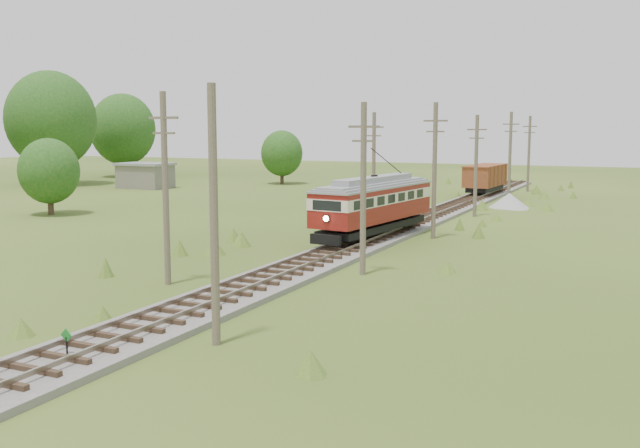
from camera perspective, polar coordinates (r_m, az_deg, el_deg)
The scene contains 19 objects.
ground at distance 23.22m, azimuth -21.83°, elevation -11.30°, with size 260.00×260.00×0.00m, color #2F4514.
railbed_main at distance 51.97m, azimuth 6.56°, elevation -0.25°, with size 3.60×96.00×0.57m.
switch_marker at distance 24.16m, azimuth -19.61°, elevation -8.89°, with size 0.45×0.06×1.08m.
streetcar at distance 46.32m, azimuth 4.35°, elevation 1.79°, with size 4.18×12.23×5.53m.
gondola at distance 78.63m, azimuth 13.09°, elevation 3.68°, with size 3.15×8.68×2.85m.
gravel_pile at distance 68.00m, azimuth 14.99°, elevation 1.78°, with size 3.76×3.99×1.37m.
utility_pole_r_1 at distance 24.00m, azimuth -8.48°, elevation 0.57°, with size 0.30×0.30×8.80m.
utility_pole_r_2 at distance 35.43m, azimuth 3.48°, elevation 2.96°, with size 1.60×0.30×8.60m.
utility_pole_r_3 at distance 47.74m, azimuth 9.15°, elevation 4.35°, with size 1.60×0.30×9.00m.
utility_pole_r_4 at distance 60.39m, azimuth 12.37°, elevation 4.66°, with size 1.60×0.30×8.40m.
utility_pole_r_5 at distance 73.03m, azimuth 14.95°, elevation 5.27°, with size 1.60×0.30×8.90m.
utility_pole_r_6 at distance 85.89m, azimuth 16.37°, elevation 5.48°, with size 1.60×0.30×8.70m.
utility_pole_l_a at distance 33.87m, azimuth -12.27°, elevation 2.93°, with size 1.60×0.30×9.00m.
utility_pole_l_b at distance 58.72m, azimuth 4.32°, elevation 4.83°, with size 1.60×0.30×8.60m.
tree_left_4 at distance 98.38m, azimuth -20.73°, elevation 7.81°, with size 11.34×11.34×14.61m.
tree_left_5 at distance 111.46m, azimuth -15.49°, elevation 7.32°, with size 9.66×9.66×12.44m.
tree_mid_a at distance 93.99m, azimuth -3.07°, elevation 5.67°, with size 5.46×5.46×7.03m.
tree_mid_c at distance 64.54m, azimuth -20.86°, elevation 3.97°, with size 5.04×5.04×6.49m.
shed at distance 89.88m, azimuth -13.80°, elevation 3.80°, with size 6.40×4.40×3.10m.
Camera 1 is at (16.29, -14.83, 7.35)m, focal length 40.00 mm.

